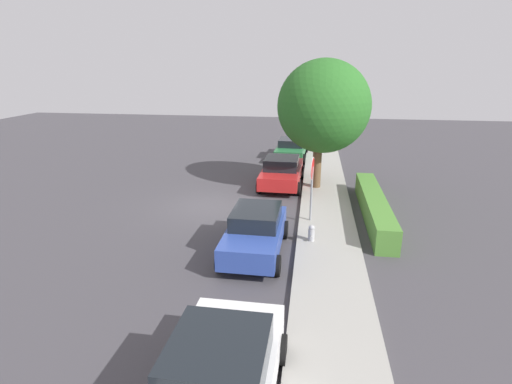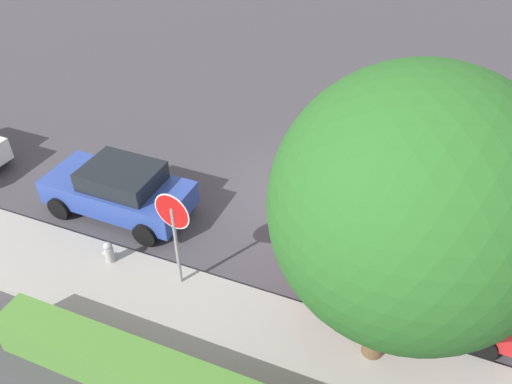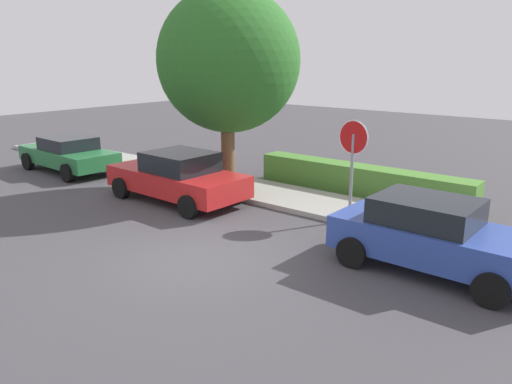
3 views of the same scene
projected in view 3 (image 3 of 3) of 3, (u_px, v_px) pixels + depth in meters
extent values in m
plane|color=#423F44|center=(196.00, 258.00, 10.69)|extent=(60.00, 60.00, 0.00)
cube|color=#9E9B93|center=(318.00, 204.00, 14.37)|extent=(32.00, 2.16, 0.14)
cylinder|color=gray|center=(351.00, 178.00, 12.78)|extent=(0.08, 0.08, 2.29)
cylinder|color=white|center=(353.00, 137.00, 12.50)|extent=(0.86, 0.12, 0.87)
cylinder|color=red|center=(353.00, 137.00, 12.50)|extent=(0.81, 0.12, 0.81)
cube|color=#2D479E|center=(434.00, 241.00, 9.88)|extent=(3.96, 1.75, 0.67)
cube|color=black|center=(426.00, 211.00, 9.86)|extent=(1.96, 1.52, 0.50)
cylinder|color=black|center=(491.00, 290.00, 8.51)|extent=(0.64, 0.23, 0.64)
cylinder|color=black|center=(389.00, 230.00, 11.42)|extent=(0.64, 0.23, 0.64)
cylinder|color=black|center=(352.00, 252.00, 10.16)|extent=(0.64, 0.23, 0.64)
cube|color=red|center=(177.00, 180.00, 14.77)|extent=(4.49, 1.97, 0.63)
cube|color=black|center=(180.00, 162.00, 14.50)|extent=(1.91, 1.68, 0.56)
cylinder|color=black|center=(236.00, 193.00, 14.58)|extent=(0.65, 0.24, 0.64)
cylinder|color=black|center=(188.00, 207.00, 13.22)|extent=(0.65, 0.24, 0.64)
cylinder|color=black|center=(169.00, 177.00, 16.47)|extent=(0.65, 0.24, 0.64)
cylinder|color=black|center=(121.00, 188.00, 15.11)|extent=(0.65, 0.24, 0.64)
cube|color=#236B38|center=(69.00, 156.00, 18.55)|extent=(4.39, 1.92, 0.55)
cube|color=black|center=(68.00, 143.00, 18.37)|extent=(1.88, 1.61, 0.45)
cylinder|color=black|center=(28.00, 161.00, 18.92)|extent=(0.65, 0.24, 0.64)
cylinder|color=black|center=(71.00, 155.00, 20.19)|extent=(0.65, 0.24, 0.64)
cylinder|color=black|center=(68.00, 173.00, 17.05)|extent=(0.65, 0.24, 0.64)
cylinder|color=black|center=(112.00, 165.00, 18.32)|extent=(0.65, 0.24, 0.64)
cylinder|color=brown|center=(228.00, 152.00, 15.60)|extent=(0.43, 0.43, 2.58)
ellipsoid|color=#286623|center=(229.00, 61.00, 15.06)|extent=(4.34, 4.34, 4.33)
cylinder|color=#A5A5A8|center=(421.00, 225.00, 11.92)|extent=(0.22, 0.22, 0.55)
sphere|color=#A5A5A8|center=(422.00, 212.00, 11.83)|extent=(0.21, 0.21, 0.21)
cylinder|color=#A5A5A8|center=(427.00, 224.00, 11.81)|extent=(0.08, 0.09, 0.09)
cube|color=#4C8433|center=(360.00, 180.00, 15.47)|extent=(7.03, 0.80, 0.91)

